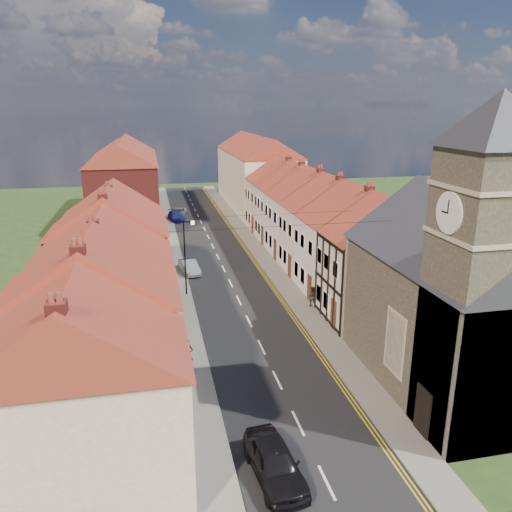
% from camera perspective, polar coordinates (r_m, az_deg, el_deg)
% --- Properties ---
extents(ground, '(160.00, 160.00, 0.00)m').
position_cam_1_polar(ground, '(23.70, 6.32, -21.23)').
color(ground, '#384B20').
rests_on(ground, ground).
extents(road, '(7.00, 90.00, 0.02)m').
position_cam_1_polar(road, '(50.18, -4.39, -0.08)').
color(road, black).
rests_on(road, ground).
extents(pavement_left, '(1.80, 90.00, 0.12)m').
position_cam_1_polar(pavement_left, '(49.81, -9.41, -0.33)').
color(pavement_left, gray).
rests_on(pavement_left, ground).
extents(pavement_right, '(1.80, 90.00, 0.12)m').
position_cam_1_polar(pavement_right, '(50.90, 0.52, 0.28)').
color(pavement_right, gray).
rests_on(pavement_right, ground).
extents(church, '(11.25, 14.25, 15.20)m').
position_cam_1_polar(church, '(27.53, 23.34, -3.01)').
color(church, '#3A3428').
rests_on(church, ground).
extents(cottage_r_tudor, '(8.30, 5.20, 9.00)m').
position_cam_1_polar(cottage_r_tudor, '(35.52, 14.41, -0.23)').
color(cottage_r_tudor, white).
rests_on(cottage_r_tudor, ground).
extents(cottage_r_white_near, '(8.30, 6.00, 9.00)m').
position_cam_1_polar(cottage_r_white_near, '(40.24, 11.10, 1.99)').
color(cottage_r_white_near, silver).
rests_on(cottage_r_white_near, ground).
extents(cottage_r_cream_mid, '(8.30, 5.20, 9.00)m').
position_cam_1_polar(cottage_r_cream_mid, '(45.10, 8.45, 3.73)').
color(cottage_r_cream_mid, white).
rests_on(cottage_r_cream_mid, ground).
extents(cottage_r_pink, '(8.30, 6.00, 9.00)m').
position_cam_1_polar(cottage_r_pink, '(50.07, 6.31, 5.11)').
color(cottage_r_pink, silver).
rests_on(cottage_r_pink, ground).
extents(cottage_r_white_far, '(8.30, 5.20, 9.00)m').
position_cam_1_polar(cottage_r_white_far, '(55.12, 4.55, 6.24)').
color(cottage_r_white_far, silver).
rests_on(cottage_r_white_far, ground).
extents(cottage_r_cream_far, '(8.30, 6.00, 9.00)m').
position_cam_1_polar(cottage_r_cream_far, '(60.23, 3.09, 7.17)').
color(cottage_r_cream_far, white).
rests_on(cottage_r_cream_far, ground).
extents(cottage_l_brick_near, '(8.30, 5.70, 8.80)m').
position_cam_1_polar(cottage_l_brick_near, '(20.36, -19.57, -14.30)').
color(cottage_l_brick_near, '#FFDAC9').
rests_on(cottage_l_brick_near, ground).
extents(cottage_l_cream, '(8.30, 6.30, 9.10)m').
position_cam_1_polar(cottage_l_cream, '(25.43, -18.07, -7.33)').
color(cottage_l_cream, white).
rests_on(cottage_l_cream, ground).
extents(cottage_l_white, '(8.30, 6.90, 8.80)m').
position_cam_1_polar(cottage_l_white, '(31.42, -16.98, -2.88)').
color(cottage_l_white, '#FFDAC9').
rests_on(cottage_l_white, ground).
extents(cottage_l_brick_mid, '(8.30, 5.70, 9.10)m').
position_cam_1_polar(cottage_l_brick_mid, '(37.17, -16.31, 0.47)').
color(cottage_l_brick_mid, maroon).
rests_on(cottage_l_brick_mid, ground).
extents(cottage_l_pink, '(8.30, 6.30, 8.80)m').
position_cam_1_polar(cottage_l_pink, '(42.80, -15.81, 2.41)').
color(cottage_l_pink, white).
rests_on(cottage_l_pink, ground).
extents(block_right_far, '(8.30, 24.20, 10.50)m').
position_cam_1_polar(block_right_far, '(74.83, 0.01, 9.72)').
color(block_right_far, white).
rests_on(block_right_far, ground).
extents(block_left_far, '(8.30, 24.20, 10.50)m').
position_cam_1_polar(block_left_far, '(68.31, -14.68, 8.50)').
color(block_left_far, maroon).
rests_on(block_left_far, ground).
extents(lamppost, '(0.88, 0.15, 6.00)m').
position_cam_1_polar(lamppost, '(39.27, -8.02, 0.36)').
color(lamppost, black).
rests_on(lamppost, pavement_left).
extents(car_near, '(2.15, 4.48, 1.48)m').
position_cam_1_polar(car_near, '(21.84, 2.15, -22.49)').
color(car_near, black).
rests_on(car_near, ground).
extents(car_mid, '(1.88, 3.85, 1.21)m').
position_cam_1_polar(car_mid, '(45.37, -7.63, -1.24)').
color(car_mid, gray).
rests_on(car_mid, ground).
extents(car_far, '(2.29, 4.39, 1.21)m').
position_cam_1_polar(car_far, '(66.63, -9.11, 4.53)').
color(car_far, navy).
rests_on(car_far, ground).
extents(car_distant, '(2.81, 4.45, 1.14)m').
position_cam_1_polar(car_distant, '(69.14, -8.88, 4.96)').
color(car_distant, '#A4A6AB').
rests_on(car_distant, ground).
extents(pedestrian_left, '(0.77, 0.59, 1.91)m').
position_cam_1_polar(pedestrian_left, '(28.96, -7.87, -11.11)').
color(pedestrian_left, black).
rests_on(pedestrian_left, pavement_left).
extents(pedestrian_right, '(0.88, 0.76, 1.56)m').
position_cam_1_polar(pedestrian_right, '(37.60, 6.39, -4.59)').
color(pedestrian_right, '#2B2422').
rests_on(pedestrian_right, pavement_right).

